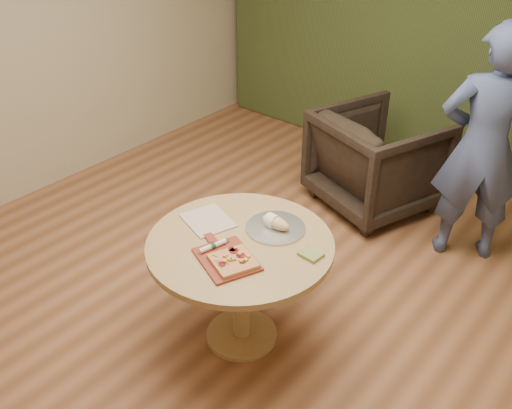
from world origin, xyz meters
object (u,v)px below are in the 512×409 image
object	(u,v)px
armchair	(378,156)
person_standing	(483,147)
bread_roll	(274,222)
serving_tray	(275,228)
cutlery_roll	(213,246)
pedestal_table	(240,261)
flatbread_pizza	(233,261)
pizza_paddle	(226,258)

from	to	relation	value
armchair	person_standing	xyz separation A→B (m)	(0.88, -0.17, 0.42)
bread_roll	serving_tray	bearing A→B (deg)	-0.00
cutlery_roll	pedestal_table	bearing A→B (deg)	82.80
pedestal_table	cutlery_roll	bearing A→B (deg)	-111.31
flatbread_pizza	armchair	distance (m)	2.20
flatbread_pizza	bread_roll	bearing A→B (deg)	96.59
pedestal_table	bread_roll	bearing A→B (deg)	74.19
bread_roll	armchair	xyz separation A→B (m)	(-0.25, 1.73, -0.32)
pizza_paddle	serving_tray	size ratio (longest dim) A/B	1.33
serving_tray	armchair	xyz separation A→B (m)	(-0.26, 1.73, -0.29)
cutlery_roll	armchair	size ratio (longest dim) A/B	0.21
flatbread_pizza	bread_roll	distance (m)	0.42
pizza_paddle	armchair	distance (m)	2.18
pedestal_table	flatbread_pizza	bearing A→B (deg)	-58.15
pedestal_table	bread_roll	xyz separation A→B (m)	(0.07, 0.23, 0.18)
pedestal_table	serving_tray	world-z (taller)	serving_tray
serving_tray	flatbread_pizza	bearing A→B (deg)	-84.61
bread_roll	armchair	size ratio (longest dim) A/B	0.21
pedestal_table	pizza_paddle	size ratio (longest dim) A/B	2.30
pedestal_table	cutlery_roll	distance (m)	0.24
pizza_paddle	person_standing	distance (m)	2.08
serving_tray	armchair	size ratio (longest dim) A/B	0.38
pedestal_table	flatbread_pizza	distance (m)	0.27
pedestal_table	cutlery_roll	xyz separation A→B (m)	(-0.06, -0.16, 0.17)
serving_tray	armchair	distance (m)	1.78
armchair	bread_roll	bearing A→B (deg)	117.54
bread_roll	armchair	distance (m)	1.78
cutlery_roll	person_standing	distance (m)	2.10
pizza_paddle	flatbread_pizza	distance (m)	0.07
flatbread_pizza	serving_tray	distance (m)	0.42
armchair	person_standing	distance (m)	0.99
bread_roll	person_standing	xyz separation A→B (m)	(0.63, 1.57, 0.10)
flatbread_pizza	pizza_paddle	bearing A→B (deg)	171.18
cutlery_roll	person_standing	bearing A→B (deg)	83.08
flatbread_pizza	cutlery_roll	bearing A→B (deg)	172.21
pedestal_table	pizza_paddle	world-z (taller)	pizza_paddle
flatbread_pizza	armchair	world-z (taller)	armchair
bread_roll	pizza_paddle	bearing A→B (deg)	-92.13
pedestal_table	person_standing	bearing A→B (deg)	68.99
bread_roll	flatbread_pizza	bearing A→B (deg)	-83.41
cutlery_roll	serving_tray	world-z (taller)	cutlery_roll
pizza_paddle	armchair	bearing A→B (deg)	118.97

